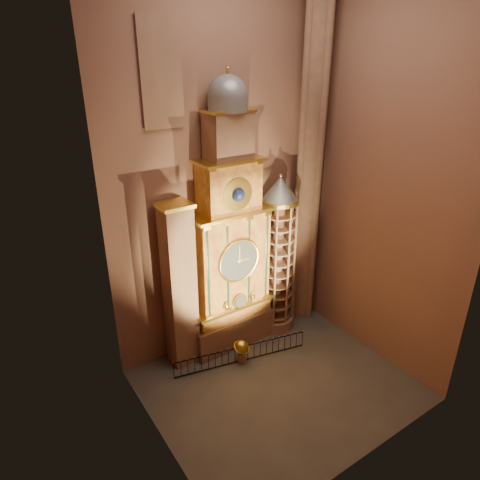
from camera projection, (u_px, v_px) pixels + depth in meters
floor at (277, 385)px, 24.49m from camera, size 14.00×14.00×0.00m
wall_back at (219, 174)px, 24.56m from camera, size 22.00×0.00×22.00m
wall_left at (145, 236)px, 16.45m from camera, size 0.00×22.00×22.00m
wall_right at (384, 180)px, 23.57m from camera, size 0.00×22.00×22.00m
astronomical_clock at (230, 249)px, 25.54m from camera, size 5.60×2.41×16.70m
portrait_tower at (180, 287)px, 24.44m from camera, size 1.80×1.60×10.20m
stair_turret at (278, 257)px, 27.69m from camera, size 2.50×2.50×10.80m
gothic_pier at (310, 164)px, 26.91m from camera, size 2.04×2.04×22.00m
stained_glass_window at (161, 74)px, 20.63m from camera, size 2.20×0.14×5.20m
celestial_globe at (242, 350)px, 25.98m from camera, size 1.29×1.25×1.48m
iron_railing at (241, 354)px, 26.04m from camera, size 8.20×1.90×1.11m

